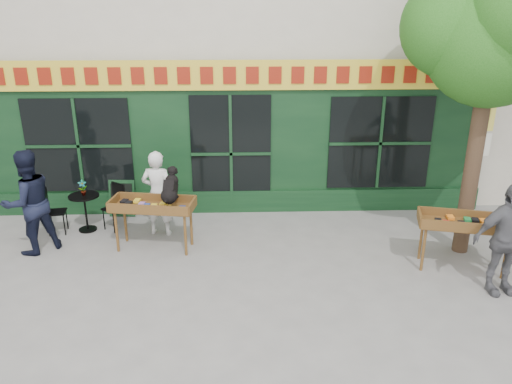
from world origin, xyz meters
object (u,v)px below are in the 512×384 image
Objects in this scene: man_right at (506,239)px; bistro_table at (85,205)px; book_cart_right at (465,225)px; woman at (158,193)px; man_left at (29,202)px; book_cart_center at (153,208)px; dog at (170,185)px.

bistro_table is (-7.24, 2.57, -0.37)m from man_right.
book_cart_right is 0.88× the size of man_right.
woman is 2.32m from man_left.
man_left is (-2.21, -0.05, 0.15)m from book_cart_center.
book_cart_right is (5.07, -0.92, -0.47)m from dog.
man_right reaches higher than woman.
man_left reaches higher than woman.
book_cart_center is 1.76m from bistro_table.
woman is at bearing 151.65° from man_right.
book_cart_center is 0.98× the size of book_cart_right.
man_left is (-2.21, -0.70, 0.12)m from woman.
woman is 6.20m from man_right.
book_cart_right is 0.81m from man_right.
man_right is (5.37, -1.67, -0.37)m from dog.
book_cart_right is at bearing 105.95° from man_right.
book_cart_right is 0.82× the size of man_left.
man_right is 2.41× the size of bistro_table.
book_cart_right is at bearing -14.72° from bistro_table.
book_cart_center is at bearing 157.41° from man_right.
book_cart_center reaches higher than bistro_table.
woman is 0.88× the size of man_left.
dog is at bearing 156.87° from man_right.
man_right is 8.11m from man_left.
man_left reaches higher than bistro_table.
man_right is at bearing -8.47° from dog.
book_cart_center is 0.65m from woman.
book_cart_center is 2.22m from man_left.
dog is at bearing -25.80° from bistro_table.
book_cart_center is 0.92× the size of woman.
dog is 2.20m from bistro_table.
bistro_table is (-6.94, 1.82, -0.28)m from book_cart_right.
man_left is at bearing 162.25° from man_right.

